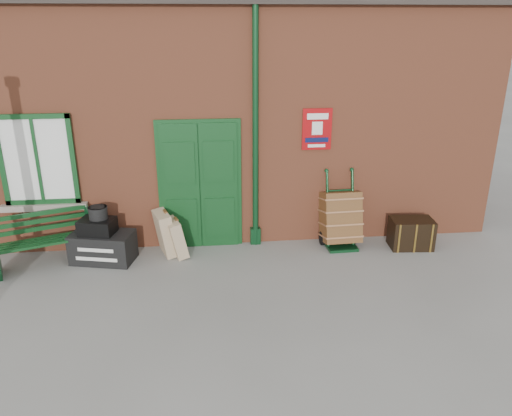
{
  "coord_description": "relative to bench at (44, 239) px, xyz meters",
  "views": [
    {
      "loc": [
        -0.22,
        -6.7,
        3.77
      ],
      "look_at": [
        0.57,
        0.6,
        1.0
      ],
      "focal_mm": 35.0,
      "sensor_mm": 36.0,
      "label": 1
    }
  ],
  "objects": [
    {
      "name": "bench",
      "position": [
        0.0,
        0.0,
        0.0
      ],
      "size": [
        1.55,
        0.94,
        0.92
      ],
      "rotation": [
        0.0,
        0.0,
        0.35
      ],
      "color": "#103C19",
      "rests_on": "ground"
    },
    {
      "name": "ground",
      "position": [
        2.84,
        -0.99,
        -0.46
      ],
      "size": [
        80.0,
        80.0,
        0.0
      ],
      "primitive_type": "plane",
      "color": "gray",
      "rests_on": "ground"
    },
    {
      "name": "station_building",
      "position": [
        2.83,
        2.5,
        1.7
      ],
      "size": [
        10.3,
        4.3,
        4.36
      ],
      "color": "#A15134",
      "rests_on": "ground"
    },
    {
      "name": "hatbox",
      "position": [
        0.88,
        0.07,
        0.39
      ],
      "size": [
        0.36,
        0.36,
        0.2
      ],
      "primitive_type": "cylinder",
      "rotation": [
        0.0,
        0.0,
        -0.24
      ],
      "color": "black",
      "rests_on": "strongbox"
    },
    {
      "name": "houdini_trunk",
      "position": [
        0.9,
        0.04,
        -0.21
      ],
      "size": [
        1.1,
        0.77,
        0.5
      ],
      "primitive_type": "cube",
      "rotation": [
        0.0,
        0.0,
        -0.24
      ],
      "color": "black",
      "rests_on": "ground"
    },
    {
      "name": "strongbox",
      "position": [
        0.85,
        0.04,
        0.16
      ],
      "size": [
        0.63,
        0.52,
        0.25
      ],
      "primitive_type": "cube",
      "rotation": [
        0.0,
        0.0,
        -0.24
      ],
      "color": "black",
      "rests_on": "houdini_trunk"
    },
    {
      "name": "suitcase_back",
      "position": [
        1.92,
        0.2,
        -0.08
      ],
      "size": [
        0.47,
        0.6,
        0.77
      ],
      "primitive_type": "cube",
      "rotation": [
        0.0,
        -0.15,
        0.31
      ],
      "color": "tan",
      "rests_on": "ground"
    },
    {
      "name": "dark_trunk",
      "position": [
        6.2,
        0.01,
        -0.2
      ],
      "size": [
        0.76,
        0.53,
        0.52
      ],
      "primitive_type": "cube",
      "rotation": [
        0.0,
        0.0,
        -0.08
      ],
      "color": "black",
      "rests_on": "ground"
    },
    {
      "name": "suitcase_front",
      "position": [
        2.1,
        0.1,
        -0.13
      ],
      "size": [
        0.45,
        0.55,
        0.66
      ],
      "primitive_type": "cube",
      "rotation": [
        0.0,
        -0.2,
        0.31
      ],
      "color": "tan",
      "rests_on": "ground"
    },
    {
      "name": "porter_trolley",
      "position": [
        4.97,
        0.24,
        0.05
      ],
      "size": [
        0.67,
        0.72,
        1.33
      ],
      "rotation": [
        0.0,
        0.0,
        0.04
      ],
      "color": "#0D3619",
      "rests_on": "ground"
    }
  ]
}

